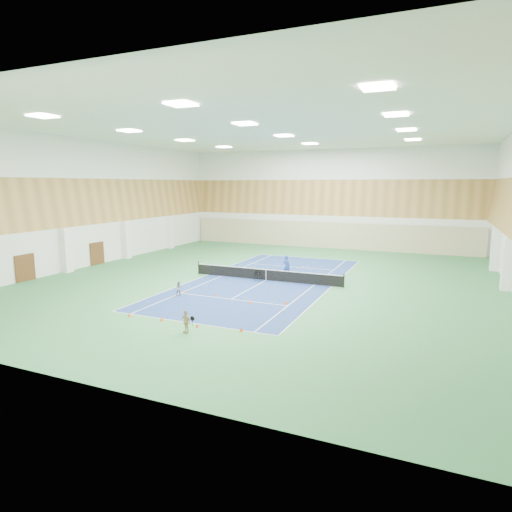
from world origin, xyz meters
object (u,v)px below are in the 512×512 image
at_px(coach, 287,266).
at_px(ball_cart, 257,276).
at_px(child_court, 179,289).
at_px(child_apron, 186,321).
at_px(tennis_net, 266,274).

distance_m(coach, ball_cart, 3.08).
bearing_deg(ball_cart, coach, 34.88).
distance_m(child_court, child_apron, 7.74).
relative_size(child_apron, ball_cart, 1.39).
height_order(coach, child_court, coach).
bearing_deg(ball_cart, child_apron, -107.42).
distance_m(coach, child_court, 10.25).
bearing_deg(child_court, child_apron, -96.89).
bearing_deg(child_apron, ball_cart, 113.33).
bearing_deg(tennis_net, coach, 60.47).
distance_m(tennis_net, child_court, 8.01).
xyz_separation_m(child_apron, ball_cart, (-1.30, 12.69, -0.17)).
distance_m(tennis_net, coach, 2.26).
bearing_deg(child_court, tennis_net, 19.19).
xyz_separation_m(child_court, child_apron, (4.55, -6.26, 0.07)).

